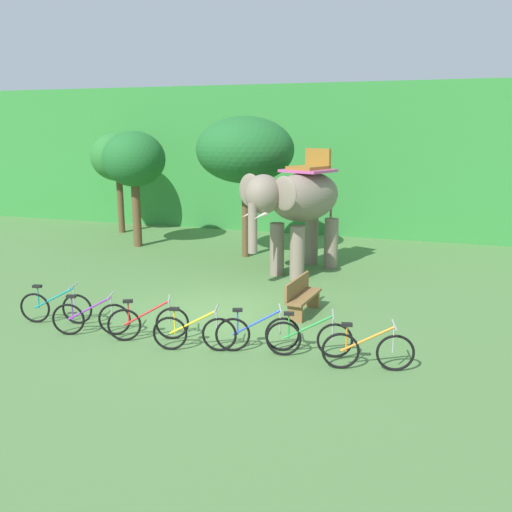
# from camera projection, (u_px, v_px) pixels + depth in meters

# --- Properties ---
(ground_plane) EXTENTS (80.00, 80.00, 0.00)m
(ground_plane) POSITION_uv_depth(u_px,v_px,m) (220.00, 316.00, 13.13)
(ground_plane) COLOR #4C753D
(foliage_hedge) EXTENTS (36.00, 6.00, 6.15)m
(foliage_hedge) POSITION_uv_depth(u_px,v_px,m) (332.00, 157.00, 25.22)
(foliage_hedge) COLOR #338438
(foliage_hedge) RESTS_ON ground
(tree_left) EXTENTS (2.25, 2.25, 4.21)m
(tree_left) POSITION_uv_depth(u_px,v_px,m) (118.00, 158.00, 22.98)
(tree_left) COLOR brown
(tree_left) RESTS_ON ground
(tree_center_left) EXTENTS (2.31, 2.31, 4.30)m
(tree_center_left) POSITION_uv_depth(u_px,v_px,m) (134.00, 160.00, 20.19)
(tree_center_left) COLOR brown
(tree_center_left) RESTS_ON ground
(tree_center) EXTENTS (3.31, 3.31, 4.79)m
(tree_center) POSITION_uv_depth(u_px,v_px,m) (245.00, 150.00, 18.41)
(tree_center) COLOR brown
(tree_center) RESTS_ON ground
(elephant) EXTENTS (2.92, 4.19, 3.78)m
(elephant) POSITION_uv_depth(u_px,v_px,m) (299.00, 202.00, 16.55)
(elephant) COLOR gray
(elephant) RESTS_ON ground
(bike_teal) EXTENTS (1.67, 0.58, 0.92)m
(bike_teal) POSITION_uv_depth(u_px,v_px,m) (56.00, 307.00, 12.58)
(bike_teal) COLOR black
(bike_teal) RESTS_ON ground
(bike_purple) EXTENTS (1.64, 0.68, 0.92)m
(bike_purple) POSITION_uv_depth(u_px,v_px,m) (91.00, 318.00, 11.86)
(bike_purple) COLOR black
(bike_purple) RESTS_ON ground
(bike_red) EXTENTS (1.58, 0.80, 0.92)m
(bike_red) POSITION_uv_depth(u_px,v_px,m) (148.00, 323.00, 11.57)
(bike_red) COLOR black
(bike_red) RESTS_ON ground
(bike_yellow) EXTENTS (1.67, 0.61, 0.92)m
(bike_yellow) POSITION_uv_depth(u_px,v_px,m) (194.00, 332.00, 11.02)
(bike_yellow) COLOR black
(bike_yellow) RESTS_ON ground
(bike_blue) EXTENTS (1.63, 0.72, 0.92)m
(bike_blue) POSITION_uv_depth(u_px,v_px,m) (257.00, 333.00, 10.99)
(bike_blue) COLOR black
(bike_blue) RESTS_ON ground
(bike_green) EXTENTS (1.68, 0.57, 0.92)m
(bike_green) POSITION_uv_depth(u_px,v_px,m) (309.00, 338.00, 10.73)
(bike_green) COLOR black
(bike_green) RESTS_ON ground
(bike_orange) EXTENTS (1.68, 0.57, 0.92)m
(bike_orange) POSITION_uv_depth(u_px,v_px,m) (368.00, 350.00, 10.14)
(bike_orange) COLOR black
(bike_orange) RESTS_ON ground
(wooden_bench) EXTENTS (0.58, 1.54, 0.89)m
(wooden_bench) POSITION_uv_depth(u_px,v_px,m) (302.00, 295.00, 13.18)
(wooden_bench) COLOR brown
(wooden_bench) RESTS_ON ground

